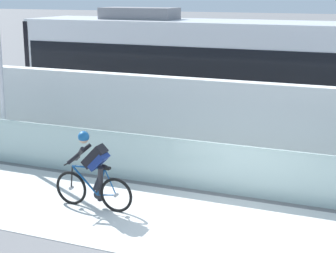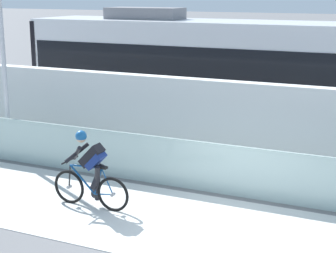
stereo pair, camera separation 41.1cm
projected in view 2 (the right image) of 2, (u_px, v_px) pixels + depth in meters
ground_plane at (204, 228)px, 10.32m from camera, size 200.00×200.00×0.00m
bike_path_deck at (204, 228)px, 10.32m from camera, size 32.00×3.20×0.01m
glass_parapet at (235, 171)px, 11.82m from camera, size 32.00×0.05×1.13m
concrete_barrier_wall at (259, 128)px, 13.28m from camera, size 32.00×0.36×2.20m
tram_rail_near at (281, 146)px, 15.73m from camera, size 32.00×0.08×0.01m
tram_rail_far at (292, 135)px, 17.00m from camera, size 32.00×0.08×0.01m
tram at (202, 72)px, 17.01m from camera, size 11.06×2.54×3.81m
cyclist_on_bike at (90, 171)px, 11.14m from camera, size 1.77×0.58×1.61m
lamp_post_antenna at (2, 32)px, 14.02m from camera, size 0.28×0.28×5.20m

